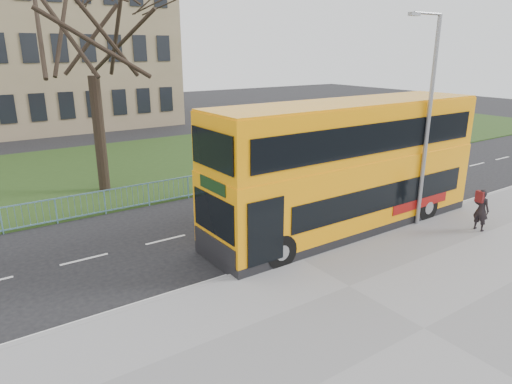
% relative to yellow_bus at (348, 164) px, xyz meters
% --- Properties ---
extents(ground, '(120.00, 120.00, 0.00)m').
position_rel_yellow_bus_xyz_m(ground, '(-3.40, 0.51, -2.68)').
color(ground, black).
rests_on(ground, ground).
extents(pavement, '(80.00, 10.50, 0.12)m').
position_rel_yellow_bus_xyz_m(pavement, '(-3.40, -6.24, -2.62)').
color(pavement, slate).
rests_on(pavement, ground).
extents(kerb, '(80.00, 0.20, 0.14)m').
position_rel_yellow_bus_xyz_m(kerb, '(-3.40, -1.04, -2.61)').
color(kerb, gray).
rests_on(kerb, ground).
extents(grass_verge, '(80.00, 15.40, 0.08)m').
position_rel_yellow_bus_xyz_m(grass_verge, '(-3.40, 14.81, -2.64)').
color(grass_verge, '#223B15').
rests_on(grass_verge, ground).
extents(guard_railing, '(40.00, 0.12, 1.10)m').
position_rel_yellow_bus_xyz_m(guard_railing, '(-3.40, 7.11, -2.13)').
color(guard_railing, '#689EB9').
rests_on(guard_railing, ground).
extents(bare_tree, '(9.40, 9.40, 13.43)m').
position_rel_yellow_bus_xyz_m(bare_tree, '(-6.40, 10.51, 4.11)').
color(bare_tree, black).
rests_on(bare_tree, grass_verge).
extents(yellow_bus, '(11.93, 2.91, 5.00)m').
position_rel_yellow_bus_xyz_m(yellow_bus, '(0.00, 0.00, 0.00)').
color(yellow_bus, '#FF9C0A').
rests_on(yellow_bus, ground).
extents(pedestrian, '(0.40, 0.61, 1.66)m').
position_rel_yellow_bus_xyz_m(pedestrian, '(4.03, -3.29, -1.73)').
color(pedestrian, black).
rests_on(pedestrian, pavement).
extents(street_lamp, '(1.70, 0.22, 8.02)m').
position_rel_yellow_bus_xyz_m(street_lamp, '(2.52, -1.48, 1.84)').
color(street_lamp, gray).
rests_on(street_lamp, pavement).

